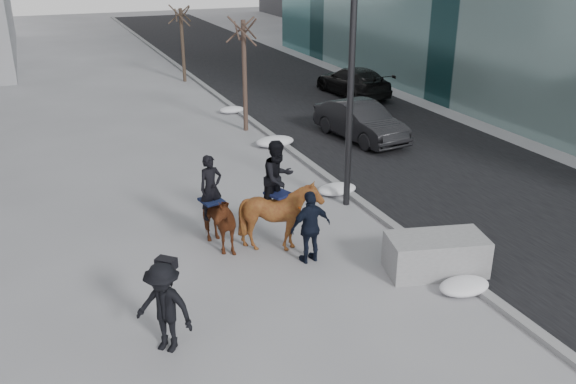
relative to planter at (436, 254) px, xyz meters
name	(u,v)px	position (x,y,z in m)	size (l,w,h in m)	color
ground	(308,271)	(-2.64, 1.11, -0.44)	(120.00, 120.00, 0.00)	gray
road	(363,126)	(4.36, 11.11, -0.43)	(8.00, 90.00, 0.01)	black
curb	(272,136)	(0.36, 11.11, -0.38)	(0.25, 90.00, 0.12)	gray
planter	(436,254)	(0.00, 0.00, 0.00)	(2.18, 1.09, 0.87)	gray
car_near	(360,121)	(3.36, 9.58, 0.28)	(1.51, 4.33, 1.43)	black
car_far	(353,81)	(6.56, 16.12, 0.26)	(1.95, 4.80, 1.39)	black
tree_near	(244,71)	(-0.24, 12.42, 1.94)	(1.20, 1.20, 4.76)	#36271F
tree_far	(182,41)	(-0.24, 22.59, 1.69)	(1.20, 1.20, 4.25)	#362620
mounted_left	(214,215)	(-4.26, 3.06, 0.43)	(1.16, 1.93, 2.33)	#4E210F
mounted_right	(280,207)	(-2.80, 2.42, 0.65)	(1.91, 2.01, 2.71)	#521F10
feeder	(311,227)	(-2.39, 1.55, 0.44)	(1.07, 0.91, 1.75)	black
camera_crew	(164,307)	(-6.21, -0.49, 0.45)	(1.27, 1.25, 1.75)	black
lamppost	(348,23)	(-0.04, 4.52, 4.56)	(0.25, 3.30, 9.09)	black
snow_piles	(302,162)	(0.06, 7.59, -0.27)	(1.44, 16.90, 0.37)	white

